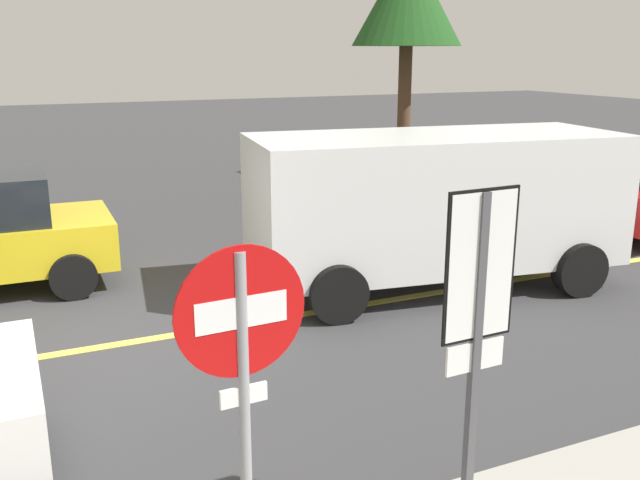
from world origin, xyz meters
TOP-DOWN VIEW (x-y plane):
  - ground_plane at (0.00, 0.00)m, footprint 80.00×80.00m
  - lane_marking_centre at (3.00, 0.00)m, footprint 28.00×0.16m
  - stop_sign at (0.23, -4.46)m, footprint 0.76×0.07m
  - speed_limit_sign at (1.80, -4.48)m, footprint 0.54×0.06m
  - white_van at (4.64, 0.35)m, footprint 5.42×2.83m

SIDE VIEW (x-z plane):
  - ground_plane at x=0.00m, z-range 0.00..0.00m
  - lane_marking_centre at x=3.00m, z-range 0.00..0.01m
  - white_van at x=4.64m, z-range 0.17..2.37m
  - stop_sign at x=0.23m, z-range 0.43..2.77m
  - speed_limit_sign at x=1.80m, z-range 0.50..3.02m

